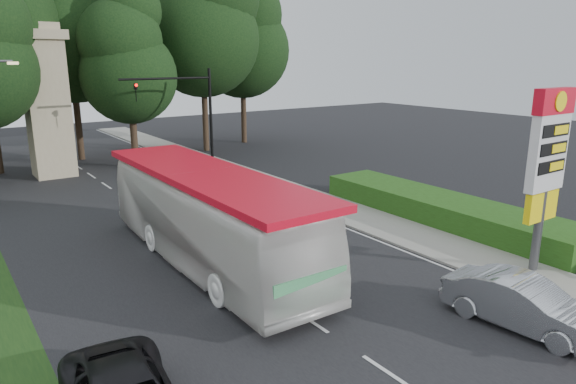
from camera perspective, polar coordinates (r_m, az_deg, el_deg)
road_surface at (r=22.66m, az=-10.25°, el=-5.81°), size 14.00×80.00×0.02m
sidewalk_right at (r=27.09m, az=6.21°, el=-2.12°), size 3.00×80.00×0.12m
hedge at (r=26.45m, az=16.91°, el=-1.89°), size 3.00×14.00×1.20m
gas_station_pylon at (r=20.54m, az=26.89°, el=3.55°), size 2.10×0.45×6.85m
traffic_signal_mast at (r=34.68m, az=-10.59°, el=9.17°), size 6.10×0.35×7.20m
monument at (r=38.08m, az=-25.24°, el=9.17°), size 3.00×3.00×10.05m
tree_center_right at (r=43.60m, az=-23.35°, el=17.71°), size 9.24×9.24×18.15m
tree_east_near at (r=46.80m, az=-17.53°, el=16.27°), size 8.12×8.12×15.95m
tree_east_mid at (r=45.09m, az=-9.64°, el=18.93°), size 9.52×9.52×18.70m
tree_far_east at (r=49.14m, az=-5.15°, el=17.53°), size 8.68×8.68×17.05m
tree_monument_right at (r=38.86m, az=-17.38°, el=14.26°), size 6.72×6.72×13.20m
transit_bus at (r=20.08m, az=-8.82°, el=-2.90°), size 3.29×13.29×3.69m
sedan_silver at (r=17.10m, az=24.67°, el=-11.20°), size 2.16×4.85×1.55m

